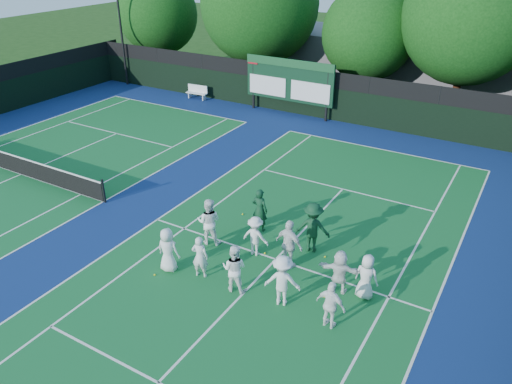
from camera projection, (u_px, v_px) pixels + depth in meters
The scene contains 30 objects.
ground at pixel (262, 274), 17.05m from camera, with size 120.00×120.00×0.00m, color #1A3D10.
court_apron at pixel (148, 216), 20.51m from camera, with size 34.00×32.00×0.01m, color navy.
near_court at pixel (276, 259), 17.81m from camera, with size 11.05×23.85×0.01m.
left_court at pixel (22, 174), 24.11m from camera, with size 11.05×23.85×0.01m.
back_fence at pixel (306, 94), 31.36m from camera, with size 34.00×0.08×3.00m.
scoreboard at pixel (289, 81), 31.11m from camera, with size 6.00×0.21×3.55m.
clubhouse at pixel (406, 66), 35.38m from camera, with size 18.00×6.00×4.00m, color slate.
tennis_net at pixel (19, 165), 23.89m from camera, with size 11.30×0.10×1.10m.
bench at pixel (197, 92), 34.90m from camera, with size 1.57×0.54×0.97m.
tree_a at pixel (160, 16), 39.14m from camera, with size 6.20×6.20×7.84m.
tree_b at pixel (262, 7), 34.40m from camera, with size 8.24×8.24×10.18m.
tree_c at pixel (371, 36), 31.39m from camera, with size 5.91×5.91×7.74m.
tree_d at pixel (472, 21), 28.18m from camera, with size 7.57×7.57×9.93m.
tennis_ball_0 at pixel (155, 275), 16.95m from camera, with size 0.07×0.07×0.07m, color yellow.
tennis_ball_1 at pixel (325, 257), 17.90m from camera, with size 0.07×0.07×0.07m, color yellow.
tennis_ball_3 at pixel (243, 214), 20.62m from camera, with size 0.07×0.07×0.07m, color yellow.
tennis_ball_4 at pixel (265, 253), 18.10m from camera, with size 0.07×0.07×0.07m, color yellow.
tennis_ball_5 at pixel (324, 297), 15.94m from camera, with size 0.07×0.07×0.07m, color yellow.
player_front_0 at pixel (168, 250), 16.90m from camera, with size 0.80×0.52×1.63m, color white.
player_front_1 at pixel (200, 257), 16.61m from camera, with size 0.57×0.37×1.56m, color silver.
player_front_2 at pixel (234, 268), 15.93m from camera, with size 0.82×0.64×1.69m, color white.
player_front_3 at pixel (282, 281), 15.32m from camera, with size 1.13×0.65×1.74m, color white.
player_front_4 at pixel (331, 305), 14.42m from camera, with size 0.93×0.39×1.59m, color white.
player_back_0 at pixel (209, 222), 18.37m from camera, with size 0.89×0.69×1.83m, color white.
player_back_1 at pixel (255, 236), 17.76m from camera, with size 0.99×0.57×1.53m, color white.
player_back_2 at pixel (289, 245), 17.00m from camera, with size 1.08×0.45×1.85m, color white.
player_back_3 at pixel (340, 272), 15.89m from camera, with size 1.42×0.45×1.54m, color white.
player_back_4 at pixel (366, 277), 15.64m from camera, with size 0.77×0.50×1.57m, color silver.
coach_left at pixel (260, 210), 19.20m from camera, with size 0.65×0.42×1.77m, color #0F381F.
coach_right at pixel (313, 228), 17.90m from camera, with size 1.25×0.72×1.94m, color #0F391F.
Camera 1 is at (6.84, -12.02, 10.35)m, focal length 35.00 mm.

